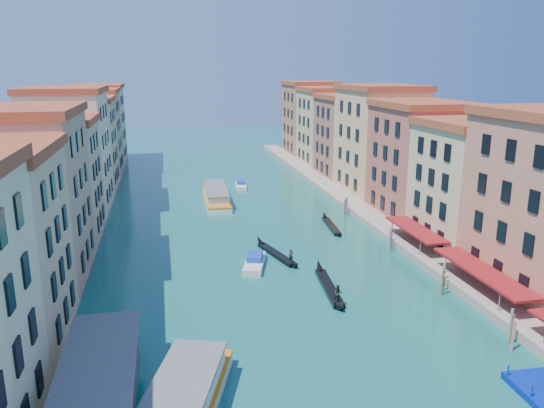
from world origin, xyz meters
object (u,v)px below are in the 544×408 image
Objects in this scene: vaporetto_stop at (99,390)px; gondola_fore at (277,253)px; gondola_right at (330,286)px; vaporetto_far at (216,195)px.

gondola_fore is at bearing 55.89° from vaporetto_stop.
vaporetto_far is at bearing 106.03° from gondola_right.
vaporetto_stop is 28.22m from gondola_right.
vaporetto_far is 31.05m from gondola_fore.
vaporetto_stop is at bearing -138.65° from gondola_right.
vaporetto_stop is 1.37× the size of gondola_fore.
vaporetto_stop is 34.68m from gondola_fore.
vaporetto_far is at bearing 83.70° from gondola_fore.
gondola_right is (3.37, -12.12, 0.09)m from gondola_fore.
vaporetto_far reaches higher than gondola_right.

